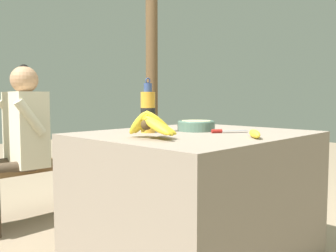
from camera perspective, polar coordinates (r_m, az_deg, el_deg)
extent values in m
cube|color=gray|center=(1.92, 4.47, -11.54)|extent=(1.12, 0.94, 0.70)
sphere|color=#4C381E|center=(1.54, -3.50, 0.21)|extent=(0.05, 0.05, 0.05)
ellipsoid|color=yellow|center=(1.49, -1.91, -0.09)|extent=(0.04, 0.17, 0.09)
ellipsoid|color=yellow|center=(1.52, -1.48, 0.06)|extent=(0.10, 0.14, 0.11)
ellipsoid|color=yellow|center=(1.53, -1.30, -0.03)|extent=(0.13, 0.14, 0.10)
ellipsoid|color=yellow|center=(1.55, -1.37, 0.42)|extent=(0.15, 0.10, 0.13)
ellipsoid|color=yellow|center=(1.57, -1.79, 0.26)|extent=(0.14, 0.06, 0.12)
ellipsoid|color=yellow|center=(1.59, -2.05, 0.52)|extent=(0.16, 0.06, 0.14)
ellipsoid|color=yellow|center=(1.60, -2.57, 0.31)|extent=(0.18, 0.11, 0.10)
ellipsoid|color=yellow|center=(1.60, -3.80, 0.17)|extent=(0.12, 0.16, 0.10)
ellipsoid|color=yellow|center=(1.59, -4.44, 0.33)|extent=(0.08, 0.16, 0.12)
ellipsoid|color=yellow|center=(1.59, -4.82, 0.47)|extent=(0.05, 0.15, 0.13)
cylinder|color=#4C6B5B|center=(1.95, 4.54, -0.09)|extent=(0.20, 0.20, 0.05)
torus|color=#4C6B5B|center=(1.94, 4.55, 0.61)|extent=(0.20, 0.20, 0.02)
cylinder|color=#D1B77A|center=(1.94, 4.55, 0.72)|extent=(0.16, 0.16, 0.01)
cylinder|color=gold|center=(1.84, -3.23, 2.19)|extent=(0.07, 0.07, 0.21)
cylinder|color=black|center=(1.84, -3.23, 2.19)|extent=(0.08, 0.08, 0.05)
cylinder|color=#33477F|center=(1.84, -3.25, 6.16)|extent=(0.04, 0.04, 0.04)
torus|color=#33477F|center=(1.84, -3.26, 7.27)|extent=(0.03, 0.01, 0.03)
ellipsoid|color=yellow|center=(1.64, 13.71, -1.22)|extent=(0.16, 0.15, 0.04)
cube|color=#BCBCC1|center=(1.87, 10.56, -0.75)|extent=(0.13, 0.10, 0.00)
cylinder|color=maroon|center=(1.83, 7.83, -0.82)|extent=(0.06, 0.05, 0.02)
cube|color=brown|center=(2.77, -17.90, -5.77)|extent=(1.40, 0.32, 0.04)
cube|color=brown|center=(3.04, -6.56, -8.71)|extent=(0.06, 0.06, 0.38)
cube|color=brown|center=(3.23, -9.28, -7.98)|extent=(0.06, 0.06, 0.38)
cylinder|color=#473828|center=(2.52, -23.83, -6.33)|extent=(0.30, 0.11, 0.09)
cylinder|color=#473828|center=(2.69, -25.11, -5.70)|extent=(0.30, 0.11, 0.09)
cube|color=beige|center=(2.62, -21.86, -0.46)|extent=(0.22, 0.35, 0.51)
cylinder|color=beige|center=(2.45, -21.24, 1.29)|extent=(0.20, 0.07, 0.25)
cylinder|color=beige|center=(2.76, -23.68, 1.52)|extent=(0.20, 0.07, 0.25)
sphere|color=tan|center=(2.61, -22.07, 6.91)|extent=(0.18, 0.18, 0.18)
sphere|color=black|center=(2.62, -22.11, 8.41)|extent=(0.07, 0.07, 0.07)
sphere|color=#4C381E|center=(2.96, -11.32, -3.51)|extent=(0.05, 0.05, 0.05)
ellipsoid|color=#9EB24C|center=(2.92, -10.54, -3.58)|extent=(0.06, 0.13, 0.11)
ellipsoid|color=#9EB24C|center=(2.95, -10.18, -3.45)|extent=(0.13, 0.12, 0.13)
ellipsoid|color=#9EB24C|center=(2.99, -10.56, -3.54)|extent=(0.13, 0.03, 0.07)
ellipsoid|color=#9EB24C|center=(3.01, -10.93, -3.41)|extent=(0.14, 0.11, 0.10)
ellipsoid|color=#9EB24C|center=(3.01, -11.63, -3.53)|extent=(0.07, 0.14, 0.09)
cylinder|color=brown|center=(3.65, -2.62, 9.90)|extent=(0.12, 0.12, 2.46)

